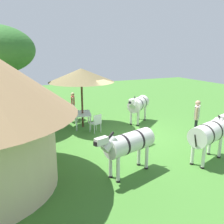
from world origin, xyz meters
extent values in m
plane|color=#3F762D|center=(0.00, 0.00, 0.00)|extent=(36.00, 36.00, 0.00)
cylinder|color=#4E2F20|center=(2.08, 1.58, 1.16)|extent=(0.10, 0.10, 2.32)
cone|color=olive|center=(2.08, 1.58, 2.65)|extent=(3.23, 3.23, 0.66)
cube|color=silver|center=(2.08, 1.58, 0.72)|extent=(1.40, 1.08, 0.04)
cylinder|color=silver|center=(1.62, 2.05, 0.35)|extent=(0.06, 0.06, 0.70)
cylinder|color=silver|center=(2.71, 1.78, 0.35)|extent=(0.06, 0.06, 0.70)
cylinder|color=silver|center=(1.45, 1.39, 0.35)|extent=(0.06, 0.06, 0.70)
cylinder|color=silver|center=(2.54, 1.11, 0.35)|extent=(0.06, 0.06, 0.70)
cube|color=silver|center=(3.13, 1.80, 0.45)|extent=(0.50, 0.52, 0.04)
cube|color=silver|center=(3.32, 1.83, 0.68)|extent=(0.13, 0.44, 0.45)
cylinder|color=silver|center=(2.99, 1.57, 0.23)|extent=(0.04, 0.04, 0.45)
cylinder|color=silver|center=(2.91, 1.95, 0.23)|extent=(0.04, 0.04, 0.45)
cylinder|color=silver|center=(3.34, 1.65, 0.23)|extent=(0.04, 0.04, 0.45)
cylinder|color=silver|center=(3.27, 2.02, 0.23)|extent=(0.04, 0.04, 0.45)
cube|color=silver|center=(1.05, 1.29, 0.45)|extent=(0.52, 0.54, 0.04)
cube|color=silver|center=(0.87, 1.23, 0.68)|extent=(0.16, 0.43, 0.45)
cylinder|color=silver|center=(1.17, 1.52, 0.23)|extent=(0.04, 0.04, 0.45)
cylinder|color=silver|center=(1.27, 1.15, 0.23)|extent=(0.04, 0.04, 0.45)
cylinder|color=silver|center=(0.82, 1.42, 0.23)|extent=(0.04, 0.04, 0.45)
cylinder|color=silver|center=(0.93, 1.05, 0.23)|extent=(0.04, 0.04, 0.45)
cylinder|color=black|center=(3.59, 1.64, 0.39)|extent=(0.11, 0.11, 0.77)
cylinder|color=black|center=(3.72, 1.61, 0.39)|extent=(0.11, 0.11, 0.77)
cube|color=#AE3E37|center=(3.65, 1.63, 1.04)|extent=(0.45, 0.30, 0.55)
cylinder|color=#D3B78D|center=(3.42, 1.69, 1.06)|extent=(0.08, 0.08, 0.51)
cylinder|color=#D3B78D|center=(3.88, 1.56, 1.06)|extent=(0.08, 0.08, 0.51)
sphere|color=#D3B78D|center=(3.65, 1.63, 1.44)|extent=(0.21, 0.21, 0.21)
cylinder|color=#202428|center=(-1.49, -2.57, 0.42)|extent=(0.12, 0.12, 0.84)
cylinder|color=#202428|center=(-1.39, -2.68, 0.42)|extent=(0.12, 0.12, 0.84)
cube|color=beige|center=(-1.44, -2.63, 1.14)|extent=(0.46, 0.48, 0.60)
cylinder|color=tan|center=(-1.61, -2.43, 1.16)|extent=(0.09, 0.09, 0.56)
cylinder|color=tan|center=(-1.26, -2.82, 1.16)|extent=(0.09, 0.09, 0.56)
sphere|color=tan|center=(-1.44, -2.63, 1.58)|extent=(0.23, 0.23, 0.23)
cube|color=#2165AC|center=(-0.83, 0.15, 0.22)|extent=(0.68, 0.66, 0.03)
cube|color=white|center=(-1.09, 0.07, 0.46)|extent=(0.63, 0.64, 0.38)
cube|color=silver|center=(-0.96, 0.38, 0.11)|extent=(0.59, 0.22, 0.22)
cube|color=silver|center=(-0.81, -0.11, 0.11)|extent=(0.59, 0.22, 0.22)
cylinder|color=silver|center=(-3.47, -1.20, 1.06)|extent=(1.16, 1.75, 0.71)
cylinder|color=black|center=(-3.57, -0.89, 1.06)|extent=(0.72, 0.29, 0.73)
cylinder|color=black|center=(-3.38, -1.47, 1.06)|extent=(0.72, 0.29, 0.73)
cylinder|color=silver|center=(-3.23, -1.97, 1.24)|extent=(0.47, 0.62, 0.52)
cube|color=silver|center=(-3.15, -2.23, 1.40)|extent=(0.29, 0.44, 0.20)
cube|color=black|center=(-3.23, -1.97, 1.44)|extent=(0.15, 0.36, 0.28)
cylinder|color=silver|center=(-3.10, -1.72, 0.40)|extent=(0.11, 0.11, 0.79)
cylinder|color=black|center=(-3.10, -1.72, 0.03)|extent=(0.13, 0.13, 0.06)
cylinder|color=silver|center=(-3.48, -1.84, 0.40)|extent=(0.11, 0.11, 0.79)
cylinder|color=black|center=(-3.48, -1.84, 0.03)|extent=(0.13, 0.13, 0.06)
cylinder|color=silver|center=(-3.46, -0.56, 0.40)|extent=(0.11, 0.11, 0.79)
cylinder|color=black|center=(-3.46, -0.56, 0.03)|extent=(0.13, 0.13, 0.06)
cylinder|color=silver|center=(-3.84, -0.67, 0.40)|extent=(0.11, 0.11, 0.79)
cylinder|color=black|center=(-3.84, -0.67, 0.03)|extent=(0.13, 0.13, 0.06)
cylinder|color=black|center=(-3.73, -0.38, 0.96)|extent=(0.12, 0.24, 0.53)
cylinder|color=silver|center=(1.57, -1.41, 1.04)|extent=(1.47, 1.60, 0.70)
cylinder|color=black|center=(1.75, -1.64, 1.04)|extent=(0.60, 0.51, 0.71)
cylinder|color=black|center=(1.40, -1.20, 1.04)|extent=(0.60, 0.51, 0.71)
cylinder|color=silver|center=(1.10, -0.83, 1.22)|extent=(0.59, 0.62, 0.51)
cube|color=silver|center=(0.93, -0.61, 1.38)|extent=(0.39, 0.42, 0.20)
cube|color=black|center=(0.81, -0.47, 1.35)|extent=(0.17, 0.17, 0.12)
cube|color=black|center=(1.10, -0.83, 1.42)|extent=(0.26, 0.31, 0.28)
cylinder|color=silver|center=(1.06, -1.09, 0.39)|extent=(0.11, 0.11, 0.78)
cylinder|color=black|center=(1.06, -1.09, 0.03)|extent=(0.13, 0.13, 0.06)
cylinder|color=silver|center=(1.36, -0.85, 0.39)|extent=(0.11, 0.11, 0.78)
cylinder|color=black|center=(1.36, -0.85, 0.03)|extent=(0.13, 0.13, 0.06)
cylinder|color=silver|center=(1.77, -1.97, 0.39)|extent=(0.11, 0.11, 0.78)
cylinder|color=black|center=(1.77, -1.97, 0.03)|extent=(0.13, 0.13, 0.06)
cylinder|color=silver|center=(2.07, -1.73, 0.39)|extent=(0.11, 0.11, 0.78)
cylinder|color=black|center=(2.07, -1.73, 0.03)|extent=(0.13, 0.13, 0.06)
cylinder|color=black|center=(2.06, -2.03, 0.94)|extent=(0.19, 0.21, 0.53)
cylinder|color=silver|center=(-3.07, 1.71, 1.05)|extent=(1.06, 1.78, 0.63)
cylinder|color=black|center=(-2.98, 1.38, 1.05)|extent=(0.64, 0.25, 0.65)
cylinder|color=black|center=(-3.15, 1.99, 1.05)|extent=(0.64, 0.25, 0.65)
cylinder|color=silver|center=(-3.29, 2.51, 1.23)|extent=(0.42, 0.59, 0.49)
cube|color=silver|center=(-3.37, 2.78, 1.39)|extent=(0.28, 0.43, 0.20)
cube|color=black|center=(-3.42, 2.95, 1.36)|extent=(0.15, 0.15, 0.12)
cube|color=black|center=(-3.29, 2.51, 1.43)|extent=(0.14, 0.36, 0.28)
cylinder|color=silver|center=(-3.41, 2.27, 0.41)|extent=(0.11, 0.11, 0.81)
cylinder|color=black|center=(-3.41, 2.27, 0.03)|extent=(0.13, 0.13, 0.06)
cylinder|color=silver|center=(-3.07, 2.36, 0.41)|extent=(0.11, 0.11, 0.81)
cylinder|color=black|center=(-3.07, 2.36, 0.03)|extent=(0.13, 0.13, 0.06)
cylinder|color=silver|center=(-3.07, 1.05, 0.41)|extent=(0.11, 0.11, 0.81)
cylinder|color=black|center=(-3.07, 1.05, 0.03)|extent=(0.13, 0.13, 0.06)
cylinder|color=silver|center=(-2.73, 1.14, 0.41)|extent=(0.11, 0.11, 0.81)
cylinder|color=black|center=(-2.73, 1.14, 0.03)|extent=(0.13, 0.13, 0.06)
cylinder|color=black|center=(-2.83, 0.85, 0.95)|extent=(0.11, 0.24, 0.53)
camera|label=1|loc=(-9.13, 5.12, 3.86)|focal=38.14mm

